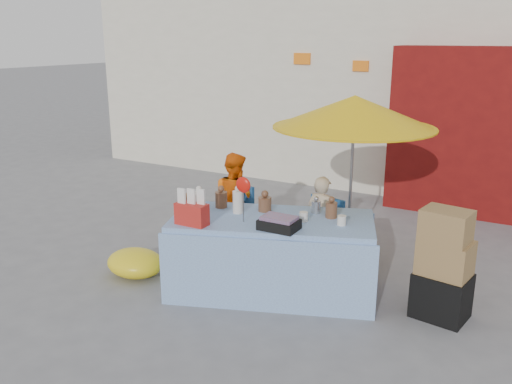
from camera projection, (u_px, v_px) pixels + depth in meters
The scene contains 10 objects.
ground at pixel (229, 290), 6.07m from camera, with size 80.00×80.00×0.00m, color slate.
backdrop at pixel (438, 18), 11.27m from camera, with size 14.00×8.00×7.80m.
market_table at pixel (271, 254), 5.96m from camera, with size 2.44×1.74×1.34m.
chair_left at pixel (230, 230), 7.21m from camera, with size 0.57×0.56×0.85m.
chair_right at pixel (317, 247), 6.62m from camera, with size 0.57×0.56×0.85m.
vendor_orange at pixel (235, 200), 7.21m from camera, with size 0.62×0.49×1.28m, color orange.
vendor_beige at pixel (321, 220), 6.65m from camera, with size 0.41×0.27×1.12m, color beige.
umbrella at pixel (354, 112), 6.27m from camera, with size 1.90×1.90×2.09m.
box_stack at pixel (443, 269), 5.36m from camera, with size 0.58×0.50×1.14m.
tarp_bundle at pixel (135, 263), 6.40m from camera, with size 0.71×0.57×0.32m, color yellow.
Camera 1 is at (2.95, -4.68, 2.75)m, focal length 38.00 mm.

